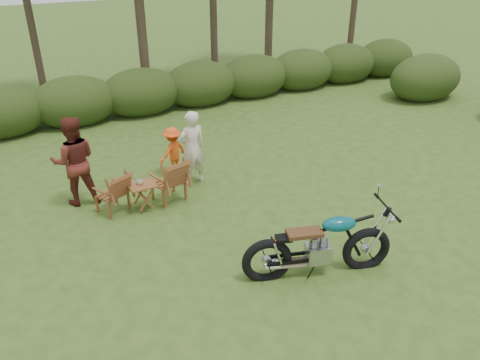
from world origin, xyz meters
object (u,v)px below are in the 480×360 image
lawn_chair_right (170,199)px  cup (140,182)px  adult_a (194,182)px  side_table (143,197)px  adult_b (82,202)px  motorcycle (316,272)px  lawn_chair_left (114,210)px  child (174,173)px

lawn_chair_right → cup: 0.88m
adult_a → cup: bearing=17.0°
side_table → adult_b: size_ratio=0.30×
motorcycle → cup: motorcycle is taller
motorcycle → lawn_chair_left: size_ratio=2.71×
motorcycle → lawn_chair_right: size_ratio=2.43×
adult_b → lawn_chair_left: bearing=137.3°
lawn_chair_right → cup: (-0.62, -0.10, 0.61)m
motorcycle → adult_a: bearing=115.1°
motorcycle → lawn_chair_left: motorcycle is taller
side_table → adult_a: adult_a is taller
lawn_chair_left → lawn_chair_right: bearing=149.5°
lawn_chair_left → side_table: size_ratio=1.54×
side_table → cup: 0.34m
child → cup: bearing=23.1°
lawn_chair_left → child: child is taller
motorcycle → side_table: motorcycle is taller
motorcycle → adult_b: bearing=142.4°
lawn_chair_right → adult_b: size_ratio=0.52×
lawn_chair_right → adult_a: size_ratio=0.58×
lawn_chair_right → lawn_chair_left: bearing=-19.1°
adult_b → adult_a: bearing=-177.3°
lawn_chair_right → adult_a: 0.88m
motorcycle → adult_a: size_ratio=1.40×
motorcycle → adult_a: 3.91m
lawn_chair_right → side_table: (-0.59, -0.13, 0.28)m
side_table → adult_a: (1.34, 0.61, -0.28)m
adult_b → motorcycle: bearing=135.1°
side_table → adult_b: bearing=139.9°
cup → child: bearing=46.7°
side_table → child: bearing=48.1°
cup → adult_b: adult_b is taller
motorcycle → child: motorcycle is taller
adult_a → adult_b: size_ratio=0.90×
cup → adult_a: bearing=22.9°
motorcycle → adult_b: adult_b is taller
side_table → cup: cup is taller
side_table → lawn_chair_right: bearing=12.8°
lawn_chair_right → side_table: side_table is taller
adult_a → side_table: bearing=18.6°
cup → adult_b: (-1.05, 0.87, -0.61)m
lawn_chair_right → adult_b: bearing=-38.7°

